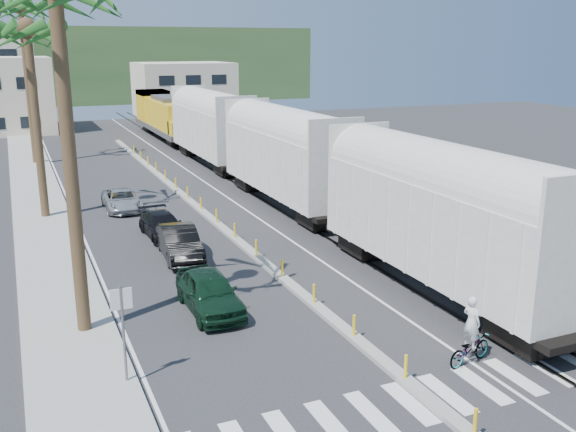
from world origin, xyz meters
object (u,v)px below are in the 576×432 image
object	(u,v)px
car_second	(179,242)
cyclist	(470,343)
street_sign	(123,320)
car_lead	(209,292)

from	to	relation	value
car_second	cyclist	size ratio (longest dim) A/B	2.07
street_sign	cyclist	world-z (taller)	street_sign
street_sign	car_lead	distance (m)	5.64
street_sign	car_second	distance (m)	11.26
cyclist	car_lead	bearing A→B (deg)	27.56
car_lead	cyclist	xyz separation A→B (m)	(6.03, -6.90, -0.06)
street_sign	car_lead	world-z (taller)	street_sign
car_lead	street_sign	bearing A→B (deg)	-131.80
cyclist	street_sign	bearing A→B (deg)	60.31
car_second	street_sign	bearing A→B (deg)	-108.43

